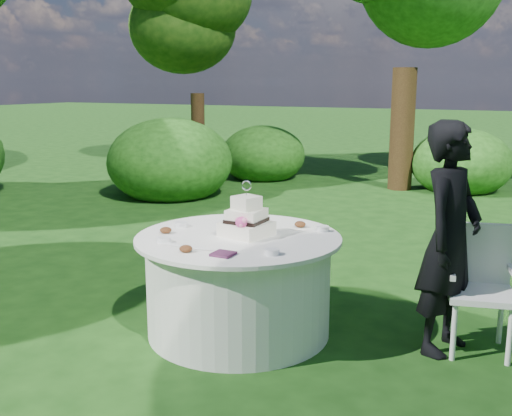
# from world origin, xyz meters

# --- Properties ---
(ground) EXTENTS (80.00, 80.00, 0.00)m
(ground) POSITION_xyz_m (0.00, 0.00, 0.00)
(ground) COLOR #153A0F
(ground) RESTS_ON ground
(napkins) EXTENTS (0.14, 0.14, 0.02)m
(napkins) POSITION_xyz_m (0.15, -0.50, 0.78)
(napkins) COLOR #461E3B
(napkins) RESTS_ON table
(feather_plume) EXTENTS (0.48, 0.07, 0.01)m
(feather_plume) POSITION_xyz_m (-0.20, -0.44, 0.78)
(feather_plume) COLOR white
(feather_plume) RESTS_ON table
(guest) EXTENTS (0.53, 0.68, 1.66)m
(guest) POSITION_xyz_m (1.48, 0.40, 0.83)
(guest) COLOR black
(guest) RESTS_ON ground
(table) EXTENTS (1.56, 1.56, 0.77)m
(table) POSITION_xyz_m (0.00, 0.00, 0.39)
(table) COLOR white
(table) RESTS_ON ground
(cake) EXTENTS (0.39, 0.39, 0.43)m
(cake) POSITION_xyz_m (0.05, 0.04, 0.88)
(cake) COLOR white
(cake) RESTS_ON table
(chair) EXTENTS (0.55, 0.55, 0.91)m
(chair) POSITION_xyz_m (1.68, 0.54, 0.52)
(chair) COLOR white
(chair) RESTS_ON ground
(votives) EXTENTS (1.17, 0.98, 0.04)m
(votives) POSITION_xyz_m (-0.05, 0.04, 0.79)
(votives) COLOR white
(votives) RESTS_ON table
(petal_cups) EXTENTS (0.94, 1.11, 0.05)m
(petal_cups) POSITION_xyz_m (-0.11, -0.09, 0.79)
(petal_cups) COLOR #562D16
(petal_cups) RESTS_ON table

